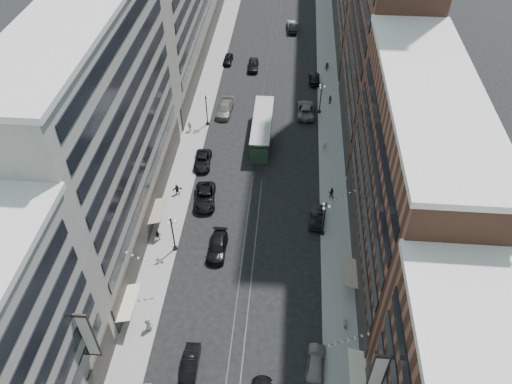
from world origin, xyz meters
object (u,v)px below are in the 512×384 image
(pedestrian_6, at_px, (190,126))
(pedestrian_extra_1, at_px, (330,100))
(car_5, at_px, (191,363))
(car_8, at_px, (225,109))
(lamppost_se_mid, at_px, (321,97))
(car_11, at_px, (306,109))
(car_4, at_px, (316,363))
(pedestrian_2, at_px, (158,236))
(car_12, at_px, (314,78))
(car_13, at_px, (253,65))
(car_7, at_px, (203,161))
(pedestrian_8, at_px, (324,145))
(lamppost_se_far, at_px, (324,218))
(pedestrian_4, at_px, (346,324))
(lamppost_sw_far, at_px, (173,233))
(car_14, at_px, (292,25))
(car_extra_1, at_px, (217,247))
(car_2, at_px, (205,197))
(car_9, at_px, (228,59))
(streetcar, at_px, (262,129))
(car_extra_0, at_px, (293,27))
(lamppost_sw_mid, at_px, (207,109))
(pedestrian_7, at_px, (331,193))
(pedestrian_9, at_px, (327,67))
(car_10, at_px, (316,216))
(pedestrian_5, at_px, (177,189))
(pedestrian_1, at_px, (148,324))

(pedestrian_6, bearing_deg, pedestrian_extra_1, -132.40)
(car_5, height_order, car_8, car_8)
(lamppost_se_mid, bearing_deg, car_11, -168.79)
(car_4, height_order, pedestrian_2, pedestrian_2)
(car_12, xyz_separation_m, car_13, (-11.66, 3.85, 0.12))
(car_7, height_order, pedestrian_8, pedestrian_8)
(lamppost_se_far, xyz_separation_m, pedestrian_4, (2.23, -13.67, -2.11))
(lamppost_sw_far, distance_m, pedestrian_2, 3.46)
(lamppost_sw_far, height_order, car_8, lamppost_sw_far)
(car_14, bearing_deg, car_extra_1, 76.91)
(car_2, height_order, car_9, car_2)
(lamppost_sw_far, xyz_separation_m, pedestrian_4, (20.63, -9.67, -2.11))
(streetcar, height_order, car_12, streetcar)
(pedestrian_2, relative_size, car_extra_0, 0.30)
(lamppost_se_mid, bearing_deg, lamppost_sw_mid, -164.80)
(lamppost_se_mid, bearing_deg, pedestrian_2, -124.07)
(pedestrian_7, xyz_separation_m, pedestrian_extra_1, (0.55, 23.81, -0.03))
(car_14, distance_m, pedestrian_6, 42.45)
(pedestrian_9, bearing_deg, car_12, -128.60)
(lamppost_se_far, relative_size, car_8, 0.95)
(streetcar, height_order, pedestrian_4, streetcar)
(lamppost_sw_mid, xyz_separation_m, car_4, (17.38, -41.36, -2.29))
(car_10, bearing_deg, pedestrian_9, -89.48)
(car_9, distance_m, pedestrian_7, 41.75)
(streetcar, xyz_separation_m, pedestrian_9, (10.79, 21.96, -0.67))
(lamppost_se_far, relative_size, car_4, 1.17)
(car_8, bearing_deg, pedestrian_5, -97.81)
(car_7, relative_size, car_12, 1.05)
(pedestrian_9, bearing_deg, pedestrian_8, -99.14)
(car_9, bearing_deg, streetcar, -68.76)
(pedestrian_1, relative_size, car_extra_0, 0.36)
(car_10, xyz_separation_m, car_12, (0.00, 35.73, -0.08))
(pedestrian_4, xyz_separation_m, car_7, (-19.83, 26.52, -0.27))
(car_9, distance_m, car_11, 22.63)
(car_11, relative_size, pedestrian_9, 3.61)
(car_extra_0, bearing_deg, pedestrian_7, 98.43)
(pedestrian_2, height_order, car_8, pedestrian_2)
(car_2, distance_m, car_10, 15.40)
(pedestrian_9, bearing_deg, car_11, -111.85)
(pedestrian_1, relative_size, pedestrian_5, 1.23)
(pedestrian_5, bearing_deg, pedestrian_2, -114.62)
(pedestrian_9, bearing_deg, pedestrian_extra_1, -95.38)
(pedestrian_2, relative_size, car_9, 0.38)
(car_2, distance_m, pedestrian_extra_1, 31.46)
(car_5, relative_size, pedestrian_4, 2.64)
(car_11, distance_m, car_extra_0, 31.85)
(lamppost_sw_far, xyz_separation_m, car_4, (17.38, -14.36, -2.29))
(car_10, height_order, car_14, car_10)
(lamppost_se_far, distance_m, car_13, 43.92)
(lamppost_se_mid, height_order, pedestrian_1, lamppost_se_mid)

